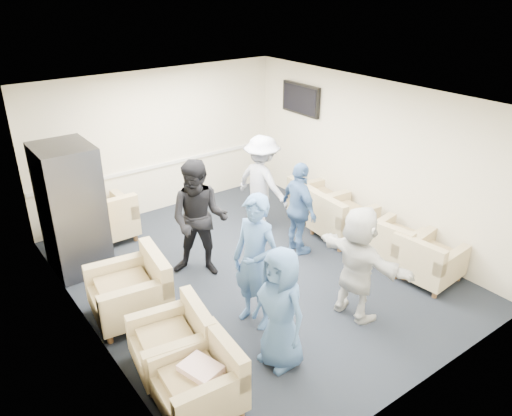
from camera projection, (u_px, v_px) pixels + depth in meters
floor at (254, 272)px, 7.77m from camera, size 6.00×6.00×0.00m
ceiling at (253, 100)px, 6.62m from camera, size 6.00×6.00×0.00m
back_wall at (160, 142)px, 9.38m from camera, size 5.00×0.02×2.70m
front_wall at (429, 288)px, 5.01m from camera, size 5.00×0.02×2.70m
left_wall at (82, 243)px, 5.86m from camera, size 0.02×6.00×2.70m
right_wall at (371, 159)px, 8.54m from camera, size 0.02×6.00×2.70m
chair_rail at (162, 165)px, 9.56m from camera, size 4.98×0.04×0.06m
tv at (301, 99)px, 9.52m from camera, size 0.10×1.00×0.58m
armchair_left_near at (203, 382)px, 5.24m from camera, size 0.89×0.89×0.66m
armchair_left_mid at (176, 343)px, 5.79m from camera, size 0.96×0.96×0.66m
armchair_left_far at (134, 292)px, 6.64m from camera, size 1.07×1.07×0.76m
armchair_right_near at (427, 262)px, 7.43m from camera, size 0.89×0.89×0.66m
armchair_right_midnear at (395, 245)px, 7.86m from camera, size 0.97×0.97×0.68m
armchair_right_midfar at (340, 219)px, 8.65m from camera, size 0.96×0.96×0.72m
armchair_right_far at (315, 203)px, 9.33m from camera, size 0.93×0.93×0.67m
armchair_corner at (106, 221)px, 8.57m from camera, size 0.94×0.94×0.74m
vending_machine at (72, 209)px, 7.52m from camera, size 0.81×0.95×2.01m
backpack at (158, 308)px, 6.56m from camera, size 0.29×0.23×0.45m
pillow at (201, 370)px, 5.17m from camera, size 0.41×0.48×0.12m
person_front_left at (281, 309)px, 5.67m from camera, size 0.54×0.78×1.53m
person_mid_left at (256, 262)px, 6.30m from camera, size 0.61×0.76×1.83m
person_back_left at (199, 219)px, 7.39m from camera, size 1.13×1.11×1.83m
person_back_right at (262, 183)px, 8.82m from camera, size 0.82×1.21×1.73m
person_mid_right at (299, 209)px, 8.03m from camera, size 0.53×0.97×1.57m
person_front_right at (358, 263)px, 6.49m from camera, size 0.58×1.51×1.60m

